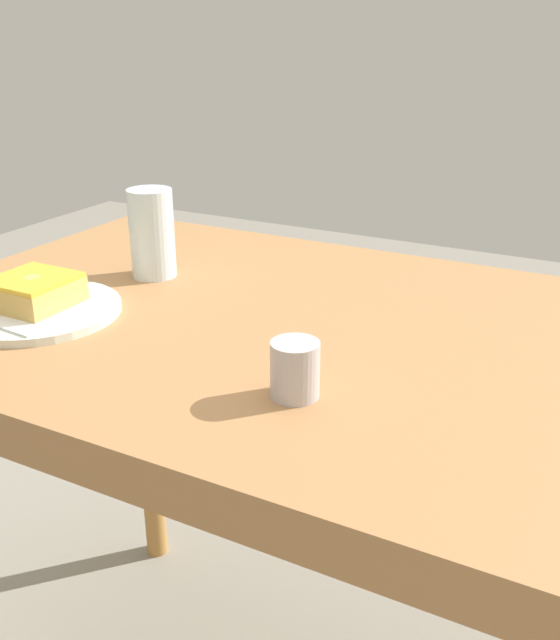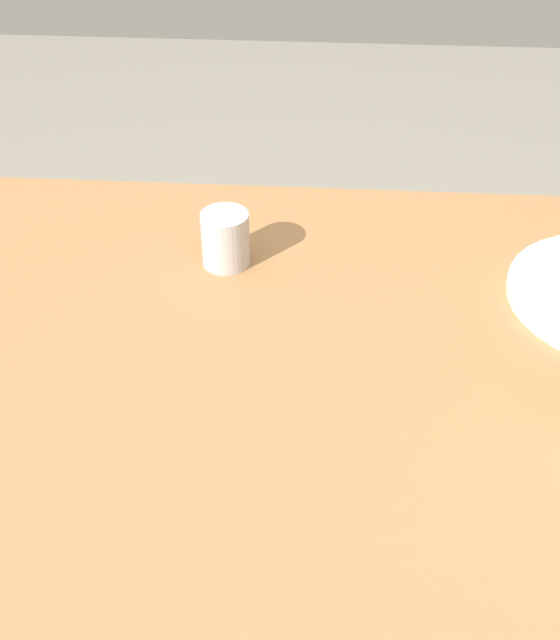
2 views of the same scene
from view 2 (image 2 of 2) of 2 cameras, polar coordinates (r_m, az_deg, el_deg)
name	(u,v)px [view 2 (image 2 of 2)]	position (r m, az deg, el deg)	size (l,w,h in m)	color
table	(243,430)	(0.82, -2.61, -7.64)	(1.23, 0.71, 0.77)	#A67345
sugar_jar	(225,239)	(0.90, -3.81, 5.65)	(0.05, 0.05, 0.06)	#B9B3B6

